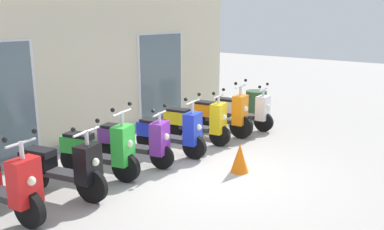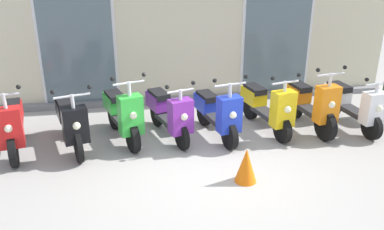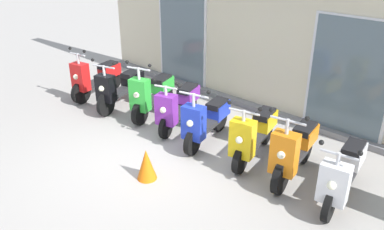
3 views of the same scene
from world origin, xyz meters
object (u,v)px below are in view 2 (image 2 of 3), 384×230
object	(u,v)px
scooter_green	(123,114)
scooter_red	(12,125)
scooter_blue	(217,112)
scooter_orange	(311,104)
scooter_purple	(169,112)
scooter_yellow	(267,106)
scooter_white	(353,104)
scooter_black	(71,121)
traffic_cone	(246,165)

from	to	relation	value
scooter_green	scooter_red	bearing A→B (deg)	-174.14
scooter_blue	scooter_orange	distance (m)	1.78
scooter_purple	scooter_yellow	bearing A→B (deg)	0.51
scooter_green	scooter_yellow	xyz separation A→B (m)	(2.60, -0.00, -0.01)
scooter_orange	scooter_white	size ratio (longest dim) A/B	0.99
scooter_black	scooter_green	size ratio (longest dim) A/B	1.05
scooter_red	scooter_black	size ratio (longest dim) A/B	0.98
scooter_blue	scooter_purple	bearing A→B (deg)	172.41
scooter_blue	scooter_yellow	bearing A→B (deg)	7.54
scooter_red	scooter_white	size ratio (longest dim) A/B	0.98
scooter_white	scooter_red	bearing A→B (deg)	-179.38
scooter_red	scooter_purple	xyz separation A→B (m)	(2.58, 0.16, 0.00)
scooter_green	scooter_blue	distance (m)	1.64
scooter_yellow	scooter_orange	xyz separation A→B (m)	(0.81, -0.07, 0.02)
traffic_cone	scooter_white	bearing A→B (deg)	32.15
scooter_black	scooter_orange	bearing A→B (deg)	1.31
scooter_red	scooter_orange	size ratio (longest dim) A/B	0.99
scooter_black	scooter_blue	distance (m)	2.49
scooter_blue	traffic_cone	size ratio (longest dim) A/B	2.97
scooter_purple	scooter_blue	bearing A→B (deg)	-7.59
scooter_blue	scooter_white	xyz separation A→B (m)	(2.59, 0.01, -0.00)
scooter_black	scooter_yellow	distance (m)	3.46
scooter_red	scooter_yellow	xyz separation A→B (m)	(4.38, 0.18, -0.01)
scooter_red	scooter_orange	xyz separation A→B (m)	(5.19, 0.11, 0.02)
scooter_red	scooter_yellow	size ratio (longest dim) A/B	0.99
scooter_yellow	scooter_white	distance (m)	1.63
scooter_purple	scooter_blue	size ratio (longest dim) A/B	0.97
traffic_cone	scooter_yellow	bearing A→B (deg)	62.72
scooter_red	scooter_green	size ratio (longest dim) A/B	1.03
scooter_white	scooter_orange	bearing A→B (deg)	177.06
scooter_orange	scooter_red	bearing A→B (deg)	-178.82
scooter_red	scooter_orange	bearing A→B (deg)	1.18
scooter_orange	traffic_cone	bearing A→B (deg)	-136.20
scooter_orange	scooter_white	world-z (taller)	scooter_orange
scooter_orange	scooter_white	distance (m)	0.82
scooter_orange	scooter_blue	bearing A→B (deg)	-178.24
scooter_white	scooter_purple	bearing A→B (deg)	178.35
scooter_green	scooter_orange	xyz separation A→B (m)	(3.41, -0.08, 0.01)
scooter_black	scooter_green	world-z (taller)	scooter_green
scooter_green	scooter_purple	distance (m)	0.80
scooter_red	traffic_cone	distance (m)	3.83
scooter_black	scooter_yellow	world-z (taller)	scooter_black
scooter_black	scooter_blue	size ratio (longest dim) A/B	1.04
scooter_green	scooter_orange	world-z (taller)	scooter_orange
scooter_blue	scooter_yellow	world-z (taller)	scooter_blue
traffic_cone	scooter_blue	bearing A→B (deg)	93.66
scooter_red	scooter_white	world-z (taller)	scooter_red
scooter_purple	scooter_yellow	world-z (taller)	scooter_yellow
scooter_red	scooter_purple	size ratio (longest dim) A/B	1.04
scooter_yellow	scooter_blue	bearing A→B (deg)	-172.46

